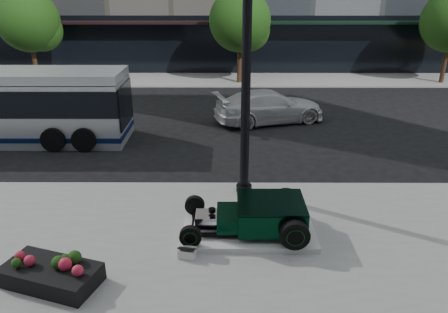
{
  "coord_description": "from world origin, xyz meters",
  "views": [
    {
      "loc": [
        0.14,
        -14.87,
        6.29
      ],
      "look_at": [
        0.09,
        -2.39,
        1.2
      ],
      "focal_mm": 35.0,
      "sensor_mm": 36.0,
      "label": 1
    }
  ],
  "objects_px": {
    "flower_planter": "(51,273)",
    "white_sedan": "(270,106)",
    "hot_rod": "(262,215)",
    "lamppost": "(246,61)"
  },
  "relations": [
    {
      "from": "hot_rod",
      "to": "white_sedan",
      "type": "xyz_separation_m",
      "value": [
        1.12,
        10.04,
        0.05
      ]
    },
    {
      "from": "hot_rod",
      "to": "flower_planter",
      "type": "height_order",
      "value": "hot_rod"
    },
    {
      "from": "white_sedan",
      "to": "flower_planter",
      "type": "bearing_deg",
      "value": 136.9
    },
    {
      "from": "hot_rod",
      "to": "flower_planter",
      "type": "bearing_deg",
      "value": -157.18
    },
    {
      "from": "flower_planter",
      "to": "white_sedan",
      "type": "height_order",
      "value": "white_sedan"
    },
    {
      "from": "flower_planter",
      "to": "white_sedan",
      "type": "bearing_deg",
      "value": 64.06
    },
    {
      "from": "hot_rod",
      "to": "white_sedan",
      "type": "relative_size",
      "value": 0.62
    },
    {
      "from": "flower_planter",
      "to": "lamppost",
      "type": "bearing_deg",
      "value": 45.63
    },
    {
      "from": "hot_rod",
      "to": "lamppost",
      "type": "height_order",
      "value": "lamppost"
    },
    {
      "from": "hot_rod",
      "to": "flower_planter",
      "type": "relative_size",
      "value": 1.4
    }
  ]
}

